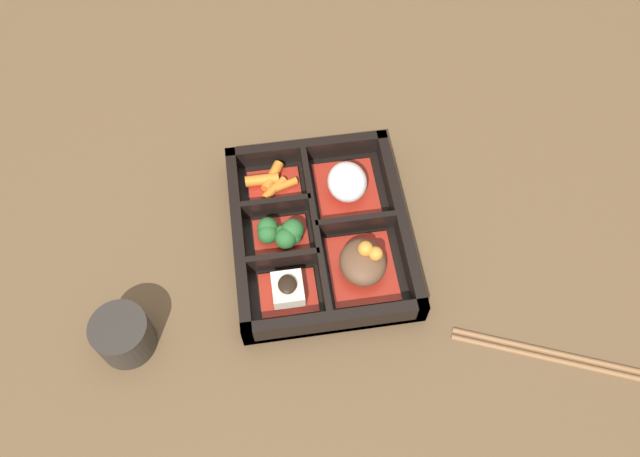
{
  "coord_description": "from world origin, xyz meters",
  "views": [
    {
      "loc": [
        0.4,
        -0.06,
        0.73
      ],
      "look_at": [
        0.0,
        0.0,
        0.03
      ],
      "focal_mm": 35.0,
      "sensor_mm": 36.0,
      "label": 1
    }
  ],
  "objects": [
    {
      "name": "ground_plane",
      "position": [
        0.0,
        0.0,
        0.0
      ],
      "size": [
        3.0,
        3.0,
        0.0
      ],
      "primitive_type": "plane",
      "color": "brown"
    },
    {
      "name": "bowl_carrots",
      "position": [
        -0.08,
        -0.05,
        0.02
      ],
      "size": [
        0.06,
        0.07,
        0.02
      ],
      "color": "maroon",
      "rests_on": "bento_base"
    },
    {
      "name": "bento_rim",
      "position": [
        -0.0,
        -0.0,
        0.02
      ],
      "size": [
        0.27,
        0.23,
        0.04
      ],
      "color": "black",
      "rests_on": "ground_plane"
    },
    {
      "name": "bowl_tofu",
      "position": [
        0.08,
        -0.05,
        0.02
      ],
      "size": [
        0.06,
        0.07,
        0.03
      ],
      "color": "maroon",
      "rests_on": "bento_base"
    },
    {
      "name": "bento_base",
      "position": [
        0.0,
        0.0,
        0.01
      ],
      "size": [
        0.27,
        0.23,
        0.01
      ],
      "color": "black",
      "rests_on": "ground_plane"
    },
    {
      "name": "chopsticks",
      "position": [
        0.2,
        0.25,
        0.0
      ],
      "size": [
        0.1,
        0.22,
        0.01
      ],
      "color": "brown",
      "rests_on": "ground_plane"
    },
    {
      "name": "bowl_greens",
      "position": [
        -0.0,
        -0.05,
        0.03
      ],
      "size": [
        0.06,
        0.07,
        0.04
      ],
      "color": "maroon",
      "rests_on": "bento_base"
    },
    {
      "name": "bowl_stew",
      "position": [
        0.06,
        0.05,
        0.03
      ],
      "size": [
        0.1,
        0.08,
        0.05
      ],
      "color": "maroon",
      "rests_on": "bento_base"
    },
    {
      "name": "tea_cup",
      "position": [
        0.11,
        -0.25,
        0.03
      ],
      "size": [
        0.07,
        0.07,
        0.06
      ],
      "color": "#2D2823",
      "rests_on": "ground_plane"
    },
    {
      "name": "bowl_rice",
      "position": [
        -0.06,
        0.05,
        0.03
      ],
      "size": [
        0.1,
        0.08,
        0.05
      ],
      "color": "maroon",
      "rests_on": "bento_base"
    }
  ]
}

